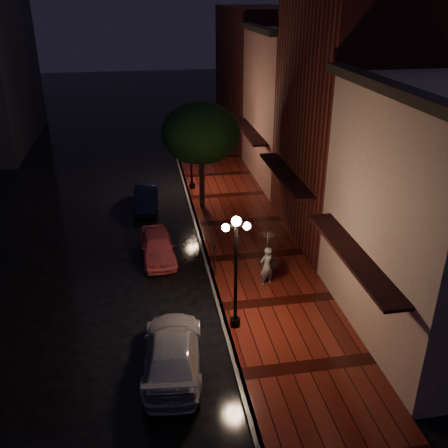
{
  "coord_description": "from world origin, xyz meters",
  "views": [
    {
      "loc": [
        -2.52,
        -19.43,
        11.12
      ],
      "look_at": [
        0.96,
        0.94,
        1.4
      ],
      "focal_mm": 40.0,
      "sensor_mm": 36.0,
      "label": 1
    }
  ],
  "objects_px": {
    "navy_car": "(146,197)",
    "parking_meter": "(214,257)",
    "streetlamp_far": "(191,149)",
    "woman_with_umbrella": "(267,250)",
    "pink_car": "(157,246)",
    "silver_car": "(172,352)",
    "street_tree": "(201,135)",
    "streetlamp_near": "(236,267)"
  },
  "relations": [
    {
      "from": "streetlamp_far",
      "to": "parking_meter",
      "type": "height_order",
      "value": "streetlamp_far"
    },
    {
      "from": "silver_car",
      "to": "parking_meter",
      "type": "xyz_separation_m",
      "value": [
        2.16,
        5.27,
        0.38
      ]
    },
    {
      "from": "navy_car",
      "to": "parking_meter",
      "type": "xyz_separation_m",
      "value": [
        2.6,
        -8.15,
        0.43
      ]
    },
    {
      "from": "pink_car",
      "to": "parking_meter",
      "type": "bearing_deg",
      "value": -46.81
    },
    {
      "from": "navy_car",
      "to": "silver_car",
      "type": "height_order",
      "value": "silver_car"
    },
    {
      "from": "pink_car",
      "to": "woman_with_umbrella",
      "type": "distance_m",
      "value": 5.45
    },
    {
      "from": "silver_car",
      "to": "streetlamp_near",
      "type": "bearing_deg",
      "value": -138.66
    },
    {
      "from": "streetlamp_far",
      "to": "navy_car",
      "type": "relative_size",
      "value": 1.15
    },
    {
      "from": "streetlamp_near",
      "to": "parking_meter",
      "type": "xyz_separation_m",
      "value": [
        -0.2,
        3.59,
        -1.56
      ]
    },
    {
      "from": "street_tree",
      "to": "silver_car",
      "type": "distance_m",
      "value": 13.43
    },
    {
      "from": "streetlamp_near",
      "to": "woman_with_umbrella",
      "type": "xyz_separation_m",
      "value": [
        1.78,
        2.54,
        -0.88
      ]
    },
    {
      "from": "street_tree",
      "to": "silver_car",
      "type": "bearing_deg",
      "value": -101.7
    },
    {
      "from": "streetlamp_far",
      "to": "woman_with_umbrella",
      "type": "relative_size",
      "value": 1.81
    },
    {
      "from": "street_tree",
      "to": "woman_with_umbrella",
      "type": "xyz_separation_m",
      "value": [
        1.52,
        -8.45,
        -2.52
      ]
    },
    {
      "from": "streetlamp_near",
      "to": "navy_car",
      "type": "relative_size",
      "value": 1.15
    },
    {
      "from": "woman_with_umbrella",
      "to": "navy_car",
      "type": "bearing_deg",
      "value": -84.96
    },
    {
      "from": "navy_car",
      "to": "streetlamp_far",
      "type": "bearing_deg",
      "value": 41.5
    },
    {
      "from": "streetlamp_far",
      "to": "navy_car",
      "type": "height_order",
      "value": "streetlamp_far"
    },
    {
      "from": "street_tree",
      "to": "parking_meter",
      "type": "distance_m",
      "value": 8.08
    },
    {
      "from": "silver_car",
      "to": "parking_meter",
      "type": "bearing_deg",
      "value": -106.36
    },
    {
      "from": "pink_car",
      "to": "silver_car",
      "type": "distance_m",
      "value": 7.43
    },
    {
      "from": "navy_car",
      "to": "woman_with_umbrella",
      "type": "bearing_deg",
      "value": -60.88
    },
    {
      "from": "navy_car",
      "to": "streetlamp_near",
      "type": "bearing_deg",
      "value": -73.92
    },
    {
      "from": "woman_with_umbrella",
      "to": "streetlamp_far",
      "type": "bearing_deg",
      "value": -102.59
    },
    {
      "from": "pink_car",
      "to": "navy_car",
      "type": "height_order",
      "value": "navy_car"
    },
    {
      "from": "streetlamp_far",
      "to": "woman_with_umbrella",
      "type": "bearing_deg",
      "value": -81.17
    },
    {
      "from": "streetlamp_near",
      "to": "parking_meter",
      "type": "relative_size",
      "value": 2.93
    },
    {
      "from": "navy_car",
      "to": "woman_with_umbrella",
      "type": "relative_size",
      "value": 1.58
    },
    {
      "from": "streetlamp_near",
      "to": "woman_with_umbrella",
      "type": "distance_m",
      "value": 3.22
    },
    {
      "from": "navy_car",
      "to": "silver_car",
      "type": "bearing_deg",
      "value": -85.47
    },
    {
      "from": "streetlamp_far",
      "to": "pink_car",
      "type": "height_order",
      "value": "streetlamp_far"
    },
    {
      "from": "street_tree",
      "to": "silver_car",
      "type": "height_order",
      "value": "street_tree"
    },
    {
      "from": "silver_car",
      "to": "woman_with_umbrella",
      "type": "xyz_separation_m",
      "value": [
        4.14,
        4.22,
        1.06
      ]
    },
    {
      "from": "woman_with_umbrella",
      "to": "parking_meter",
      "type": "relative_size",
      "value": 1.61
    },
    {
      "from": "street_tree",
      "to": "navy_car",
      "type": "relative_size",
      "value": 1.55
    },
    {
      "from": "street_tree",
      "to": "parking_meter",
      "type": "xyz_separation_m",
      "value": [
        -0.46,
        -7.4,
        -3.2
      ]
    },
    {
      "from": "streetlamp_near",
      "to": "streetlamp_far",
      "type": "distance_m",
      "value": 14.0
    },
    {
      "from": "street_tree",
      "to": "pink_car",
      "type": "bearing_deg",
      "value": -117.66
    },
    {
      "from": "streetlamp_far",
      "to": "street_tree",
      "type": "distance_m",
      "value": 3.44
    },
    {
      "from": "parking_meter",
      "to": "silver_car",
      "type": "bearing_deg",
      "value": -99.87
    },
    {
      "from": "pink_car",
      "to": "parking_meter",
      "type": "height_order",
      "value": "parking_meter"
    },
    {
      "from": "silver_car",
      "to": "woman_with_umbrella",
      "type": "height_order",
      "value": "woman_with_umbrella"
    }
  ]
}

